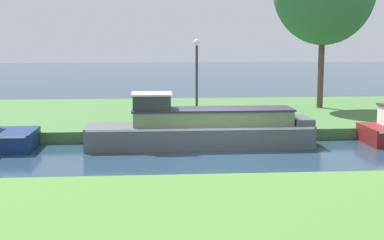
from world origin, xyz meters
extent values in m
plane|color=#20384D|center=(0.00, 0.00, 0.00)|extent=(120.00, 120.00, 0.00)
cube|color=#447138|center=(0.00, 7.00, 0.20)|extent=(72.00, 10.00, 0.40)
cube|color=#515654|center=(-0.53, 1.20, 0.38)|extent=(7.49, 1.61, 0.75)
cube|color=silver|center=(-0.53, 1.20, 0.71)|extent=(7.34, 1.64, 0.07)
cube|color=#69814F|center=(-0.09, 1.20, 0.99)|extent=(5.24, 1.23, 0.47)
cube|color=#29283A|center=(-0.09, 1.20, 1.25)|extent=(5.34, 1.29, 0.06)
cube|color=#2A302E|center=(-2.10, 1.20, 1.49)|extent=(1.22, 1.03, 0.53)
cube|color=beige|center=(-2.10, 1.20, 1.78)|extent=(1.32, 1.10, 0.06)
cube|color=#4A5254|center=(2.90, 1.20, 0.85)|extent=(0.63, 1.35, 0.21)
cylinder|color=#503930|center=(5.63, 7.70, 2.40)|extent=(0.28, 0.28, 3.99)
cylinder|color=#333338|center=(-0.39, 3.86, 1.85)|extent=(0.10, 0.10, 2.91)
sphere|color=white|center=(-0.39, 3.86, 3.43)|extent=(0.24, 0.24, 0.24)
cylinder|color=brown|center=(1.74, 2.49, 0.77)|extent=(0.19, 0.19, 0.74)
camera|label=1|loc=(-2.14, -16.49, 3.65)|focal=50.63mm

